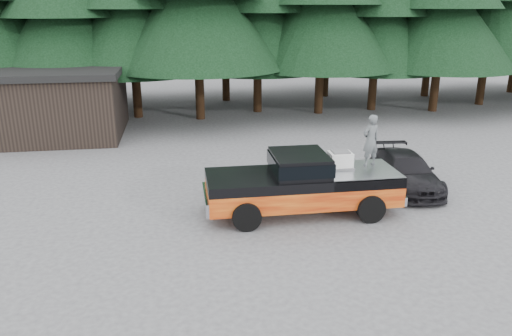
{
  "coord_description": "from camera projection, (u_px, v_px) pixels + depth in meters",
  "views": [
    {
      "loc": [
        -2.19,
        -13.29,
        6.15
      ],
      "look_at": [
        -0.1,
        0.0,
        1.73
      ],
      "focal_mm": 35.0,
      "sensor_mm": 36.0,
      "label": 1
    }
  ],
  "objects": [
    {
      "name": "truck_cab",
      "position": [
        299.0,
        163.0,
        14.95
      ],
      "size": [
        1.66,
        1.9,
        0.59
      ],
      "primitive_type": "cube",
      "color": "black",
      "rests_on": "pickup_truck"
    },
    {
      "name": "ground",
      "position": [
        259.0,
        223.0,
        14.72
      ],
      "size": [
        120.0,
        120.0,
        0.0
      ],
      "primitive_type": "plane",
      "color": "#464648",
      "rests_on": "ground"
    },
    {
      "name": "utility_building",
      "position": [
        36.0,
        102.0,
        24.14
      ],
      "size": [
        8.4,
        6.4,
        3.3
      ],
      "color": "black",
      "rests_on": "ground"
    },
    {
      "name": "air_compressor",
      "position": [
        340.0,
        160.0,
        15.39
      ],
      "size": [
        0.69,
        0.58,
        0.48
      ],
      "primitive_type": "cube",
      "rotation": [
        0.0,
        0.0,
        0.0
      ],
      "color": "silver",
      "rests_on": "pickup_truck"
    },
    {
      "name": "pickup_truck",
      "position": [
        302.0,
        193.0,
        15.27
      ],
      "size": [
        6.0,
        2.04,
        1.33
      ],
      "primitive_type": null,
      "color": "orange",
      "rests_on": "ground"
    },
    {
      "name": "man_on_bed",
      "position": [
        371.0,
        140.0,
        15.43
      ],
      "size": [
        0.68,
        0.55,
        1.63
      ],
      "primitive_type": "imported",
      "rotation": [
        0.0,
        0.0,
        3.45
      ],
      "color": "#4E5355",
      "rests_on": "pickup_truck"
    },
    {
      "name": "parked_car",
      "position": [
        405.0,
        171.0,
        17.45
      ],
      "size": [
        1.96,
        4.23,
        1.2
      ],
      "primitive_type": "imported",
      "rotation": [
        0.0,
        0.0,
        -0.07
      ],
      "color": "black",
      "rests_on": "ground"
    }
  ]
}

